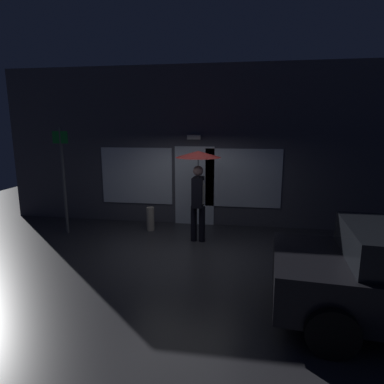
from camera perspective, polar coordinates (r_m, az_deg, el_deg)
ground_plane at (r=7.31m, az=-2.10°, el=-10.55°), size 18.00×18.00×0.00m
building_facade at (r=9.11m, az=0.58°, el=7.78°), size 10.99×0.48×4.35m
person_with_umbrella at (r=7.59m, az=1.08°, el=3.14°), size 1.06×1.06×2.18m
street_sign_post at (r=8.84m, az=-21.64°, el=2.80°), size 0.40×0.07×2.72m
sidewalk_bollard at (r=8.75m, az=-7.32°, el=-4.70°), size 0.20×0.20×0.63m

